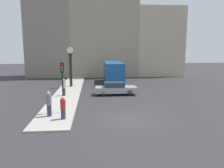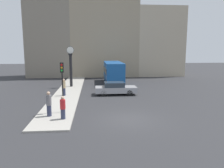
# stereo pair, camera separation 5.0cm
# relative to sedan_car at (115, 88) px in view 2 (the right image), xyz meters

# --- Properties ---
(ground_plane) EXTENTS (120.00, 120.00, 0.00)m
(ground_plane) POSITION_rel_sedan_car_xyz_m (0.10, -8.53, -0.70)
(ground_plane) COLOR #2D2D30
(sidewalk_corner) EXTENTS (2.78, 27.99, 0.11)m
(sidewalk_corner) POSITION_rel_sedan_car_xyz_m (-5.24, 3.47, -0.64)
(sidewalk_corner) COLOR #A39E93
(sidewalk_corner) RESTS_ON ground_plane
(building_row) EXTENTS (27.74, 5.00, 18.70)m
(building_row) POSITION_rel_sedan_car_xyz_m (-1.06, 16.83, 7.40)
(building_row) COLOR gray
(building_row) RESTS_ON ground_plane
(sedan_car) EXTENTS (4.45, 1.79, 1.38)m
(sedan_car) POSITION_rel_sedan_car_xyz_m (0.00, 0.00, 0.00)
(sedan_car) COLOR #9E9EA3
(sedan_car) RESTS_ON ground_plane
(bus_distant) EXTENTS (2.44, 7.55, 3.04)m
(bus_distant) POSITION_rel_sedan_car_xyz_m (0.52, 8.02, 1.03)
(bus_distant) COLOR #195199
(bus_distant) RESTS_ON ground_plane
(traffic_light_near) EXTENTS (0.26, 0.24, 3.83)m
(traffic_light_near) POSITION_rel_sedan_car_xyz_m (-4.73, -6.63, 2.16)
(traffic_light_near) COLOR black
(traffic_light_near) RESTS_ON sidewalk_corner
(street_clock) EXTENTS (0.94, 0.46, 5.14)m
(street_clock) POSITION_rel_sedan_car_xyz_m (-5.25, 5.08, 1.91)
(street_clock) COLOR black
(street_clock) RESTS_ON sidewalk_corner
(pedestrian_red_top) EXTENTS (0.37, 0.37, 1.62)m
(pedestrian_red_top) POSITION_rel_sedan_car_xyz_m (-4.52, -8.35, 0.22)
(pedestrian_red_top) COLOR #2D334C
(pedestrian_red_top) RESTS_ON sidewalk_corner
(pedestrian_grey_jacket) EXTENTS (0.38, 0.38, 1.82)m
(pedestrian_grey_jacket) POSITION_rel_sedan_car_xyz_m (-5.61, -7.60, 0.33)
(pedestrian_grey_jacket) COLOR #2D334C
(pedestrian_grey_jacket) RESTS_ON sidewalk_corner
(pedestrian_tan_coat) EXTENTS (0.35, 0.35, 1.77)m
(pedestrian_tan_coat) POSITION_rel_sedan_car_xyz_m (-5.44, -0.54, 0.31)
(pedestrian_tan_coat) COLOR #2D334C
(pedestrian_tan_coat) RESTS_ON sidewalk_corner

